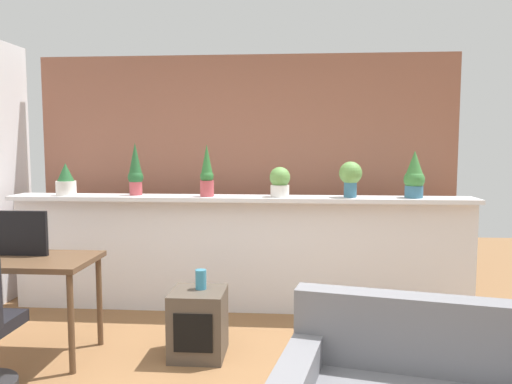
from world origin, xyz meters
The scene contains 13 objects.
divider_wall centered at (0.00, 2.00, 0.53)m, with size 4.33×0.16×1.06m, color silver.
plant_shelf centered at (0.00, 1.96, 1.08)m, with size 4.33×0.35×0.04m, color silver.
brick_wall_behind centered at (0.00, 2.60, 1.25)m, with size 4.33×0.10×2.50m, color #935B47.
potted_plant_0 centered at (-1.64, 1.93, 1.24)m, with size 0.19×0.19×0.31m.
potted_plant_1 centered at (-0.99, 2.00, 1.34)m, with size 0.15×0.15×0.50m.
potted_plant_2 centered at (-0.29, 1.93, 1.32)m, with size 0.13×0.13×0.48m.
potted_plant_3 centered at (0.39, 1.96, 1.24)m, with size 0.19×0.19×0.28m.
potted_plant_4 centered at (1.03, 1.96, 1.30)m, with size 0.21×0.21×0.33m.
potted_plant_5 centered at (1.60, 1.96, 1.30)m, with size 0.19×0.19×0.43m.
desk centered at (-1.51, 0.85, 0.67)m, with size 1.10×0.60×0.75m.
tv_monitor centered at (-1.56, 0.93, 0.92)m, with size 0.46×0.04×0.34m, color black.
side_cube_shelf centered at (-0.19, 0.95, 0.25)m, with size 0.40×0.41×0.50m.
vase_on_shelf centered at (-0.18, 1.00, 0.57)m, with size 0.08×0.08×0.15m, color teal.
Camera 1 is at (0.51, -2.59, 1.58)m, focal length 34.74 mm.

